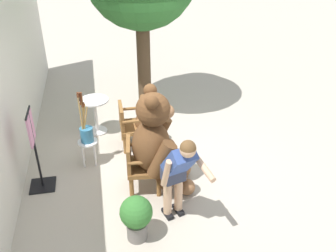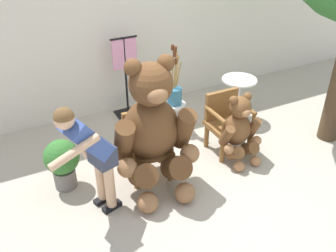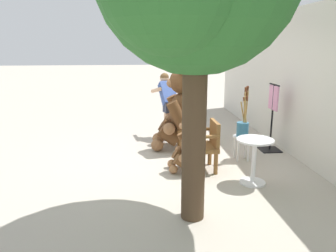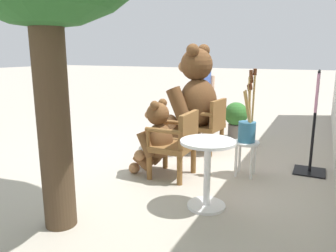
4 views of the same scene
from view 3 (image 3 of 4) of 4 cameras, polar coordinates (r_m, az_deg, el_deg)
The scene contains 12 objects.
ground_plane at distance 6.30m, azimuth 1.06°, elevation -5.60°, with size 60.00×60.00×0.00m, color #B2A899.
back_wall at distance 6.70m, azimuth 22.11°, elevation 6.87°, with size 10.00×0.16×2.80m, color silver.
wooden_chair_left at distance 6.83m, azimuth 4.23°, elevation -0.05°, with size 0.61×0.58×0.86m.
wooden_chair_right at distance 5.64m, azimuth 6.41°, elevation -3.13°, with size 0.56×0.52×0.86m.
teddy_bear_large at distance 6.72m, azimuth 1.96°, elevation 3.06°, with size 1.04×1.02×1.72m.
teddy_bear_small at distance 5.58m, azimuth 3.44°, elevation -2.98°, with size 0.60×0.56×1.00m.
person_visitor at distance 7.49m, azimuth 0.03°, elevation 4.60°, with size 0.78×0.63×1.48m.
white_stool at distance 6.27m, azimuth 12.73°, elevation -2.66°, with size 0.34×0.34×0.46m.
brush_bucket at distance 6.18m, azimuth 12.93°, elevation 0.15°, with size 0.22×0.22×0.93m.
round_side_table at distance 5.22m, azimuth 14.78°, elevation -5.09°, with size 0.56×0.56×0.72m.
potted_plant at distance 7.89m, azimuth 4.30°, elevation 1.38°, with size 0.44×0.44×0.68m.
clothing_display_stand at distance 6.90m, azimuth 17.68°, elevation 1.67°, with size 0.44×0.40×1.36m.
Camera 3 is at (5.90, -0.70, 2.11)m, focal length 35.00 mm.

